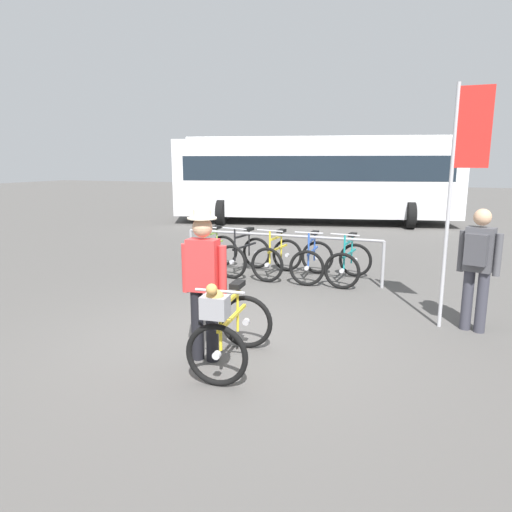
% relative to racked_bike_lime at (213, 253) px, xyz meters
% --- Properties ---
extents(ground_plane, '(80.00, 80.00, 0.00)m').
position_rel_racked_bike_lime_xyz_m(ground_plane, '(1.86, -3.43, -0.37)').
color(ground_plane, '#514F4C').
extents(bike_rack_rail, '(3.91, 0.09, 0.88)m').
position_rel_racked_bike_lime_xyz_m(bike_rack_rail, '(1.51, -0.17, 0.32)').
color(bike_rack_rail, '#99999E').
rests_on(bike_rack_rail, ground).
extents(racked_bike_lime, '(0.68, 1.10, 0.97)m').
position_rel_racked_bike_lime_xyz_m(racked_bike_lime, '(0.00, 0.00, 0.00)').
color(racked_bike_lime, black).
rests_on(racked_bike_lime, ground).
extents(racked_bike_black, '(0.79, 1.16, 0.97)m').
position_rel_racked_bike_lime_xyz_m(racked_bike_black, '(0.70, 0.00, -0.00)').
color(racked_bike_black, black).
rests_on(racked_bike_black, ground).
extents(racked_bike_yellow, '(0.74, 1.16, 0.98)m').
position_rel_racked_bike_lime_xyz_m(racked_bike_yellow, '(1.40, 0.01, -0.00)').
color(racked_bike_yellow, black).
rests_on(racked_bike_yellow, ground).
extents(racked_bike_blue, '(0.71, 1.14, 0.98)m').
position_rel_racked_bike_lime_xyz_m(racked_bike_blue, '(2.10, 0.01, 0.00)').
color(racked_bike_blue, black).
rests_on(racked_bike_blue, ground).
extents(racked_bike_teal, '(0.74, 1.13, 0.97)m').
position_rel_racked_bike_lime_xyz_m(racked_bike_teal, '(2.80, 0.02, 0.00)').
color(racked_bike_teal, black).
rests_on(racked_bike_teal, ground).
extents(featured_bicycle, '(0.76, 1.23, 1.09)m').
position_rel_racked_bike_lime_xyz_m(featured_bicycle, '(2.24, -4.19, 0.12)').
color(featured_bicycle, black).
rests_on(featured_bicycle, ground).
extents(person_with_featured_bike, '(0.53, 0.32, 1.72)m').
position_rel_racked_bike_lime_xyz_m(person_with_featured_bike, '(1.87, -4.04, 0.58)').
color(person_with_featured_bike, black).
rests_on(person_with_featured_bike, ground).
extents(pedestrian_with_backpack, '(0.51, 0.41, 1.64)m').
position_rel_racked_bike_lime_xyz_m(pedestrian_with_backpack, '(4.79, -1.95, 0.57)').
color(pedestrian_with_backpack, '#383842').
rests_on(pedestrian_with_backpack, ground).
extents(bus_distant, '(10.31, 4.83, 3.08)m').
position_rel_racked_bike_lime_xyz_m(bus_distant, '(0.06, 8.33, 1.37)').
color(bus_distant, silver).
rests_on(bus_distant, ground).
extents(banner_flag, '(0.45, 0.05, 3.20)m').
position_rel_racked_bike_lime_xyz_m(banner_flag, '(4.51, -1.92, 1.86)').
color(banner_flag, '#B2B2B7').
rests_on(banner_flag, ground).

